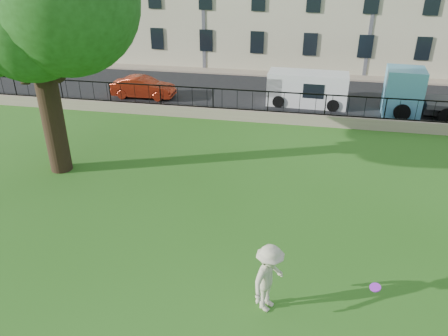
% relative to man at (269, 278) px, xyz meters
% --- Properties ---
extents(ground, '(120.00, 120.00, 0.00)m').
position_rel_man_xyz_m(ground, '(-1.43, 1.68, -0.98)').
color(ground, '#276016').
rests_on(ground, ground).
extents(retaining_wall, '(50.00, 0.40, 0.60)m').
position_rel_man_xyz_m(retaining_wall, '(-1.43, 13.68, -0.68)').
color(retaining_wall, gray).
rests_on(retaining_wall, ground).
extents(iron_railing, '(50.00, 0.05, 1.13)m').
position_rel_man_xyz_m(iron_railing, '(-1.43, 13.68, 0.17)').
color(iron_railing, black).
rests_on(iron_railing, retaining_wall).
extents(street, '(60.00, 9.00, 0.01)m').
position_rel_man_xyz_m(street, '(-1.43, 18.38, -0.97)').
color(street, black).
rests_on(street, ground).
extents(sidewalk, '(60.00, 1.40, 0.12)m').
position_rel_man_xyz_m(sidewalk, '(-1.43, 23.58, -0.92)').
color(sidewalk, gray).
rests_on(sidewalk, ground).
extents(man, '(1.19, 1.45, 1.96)m').
position_rel_man_xyz_m(man, '(0.00, 0.00, 0.00)').
color(man, '#BFB99B').
rests_on(man, ground).
extents(frisbee, '(0.34, 0.34, 0.12)m').
position_rel_man_xyz_m(frisbee, '(2.57, -0.04, 0.18)').
color(frisbee, '#A025D6').
extents(red_sedan, '(3.97, 1.41, 1.31)m').
position_rel_man_xyz_m(red_sedan, '(-9.54, 16.51, -0.33)').
color(red_sedan, '#A42A14').
rests_on(red_sedan, street).
extents(white_van, '(4.70, 1.99, 1.95)m').
position_rel_man_xyz_m(white_van, '(0.57, 17.08, -0.01)').
color(white_van, silver).
rests_on(white_van, street).
extents(blue_truck, '(6.31, 2.65, 2.58)m').
position_rel_man_xyz_m(blue_truck, '(7.91, 16.29, 0.31)').
color(blue_truck, '#58A7CE').
rests_on(blue_truck, street).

